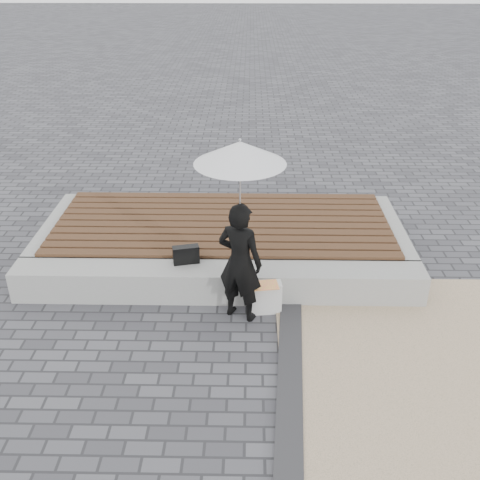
# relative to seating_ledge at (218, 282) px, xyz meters

# --- Properties ---
(ground) EXTENTS (80.00, 80.00, 0.00)m
(ground) POSITION_rel_seating_ledge_xyz_m (0.00, -1.60, -0.20)
(ground) COLOR #4D4C52
(ground) RESTS_ON ground
(edging_band) EXTENTS (0.61, 5.20, 0.04)m
(edging_band) POSITION_rel_seating_ledge_xyz_m (0.75, -2.10, -0.18)
(edging_band) COLOR #2D2D2F
(edging_band) RESTS_ON ground
(seating_ledge) EXTENTS (5.00, 0.45, 0.40)m
(seating_ledge) POSITION_rel_seating_ledge_xyz_m (0.00, 0.00, 0.00)
(seating_ledge) COLOR #979793
(seating_ledge) RESTS_ON ground
(timber_platform) EXTENTS (5.00, 2.00, 0.40)m
(timber_platform) POSITION_rel_seating_ledge_xyz_m (0.00, 1.20, 0.00)
(timber_platform) COLOR #979893
(timber_platform) RESTS_ON ground
(timber_decking) EXTENTS (4.60, 2.00, 0.04)m
(timber_decking) POSITION_rel_seating_ledge_xyz_m (0.00, 1.20, 0.22)
(timber_decking) COLOR #54301D
(timber_decking) RESTS_ON timber_platform
(woman) EXTENTS (0.62, 0.53, 1.44)m
(woman) POSITION_rel_seating_ledge_xyz_m (0.27, -0.41, 0.52)
(woman) COLOR black
(woman) RESTS_ON ground
(parasol) EXTENTS (0.95, 0.95, 1.21)m
(parasol) POSITION_rel_seating_ledge_xyz_m (0.27, -0.41, 1.80)
(parasol) COLOR #B1B1B6
(parasol) RESTS_ON ground
(handbag) EXTENTS (0.34, 0.18, 0.23)m
(handbag) POSITION_rel_seating_ledge_xyz_m (-0.39, 0.11, 0.31)
(handbag) COLOR black
(handbag) RESTS_ON seating_ledge
(canvas_tote) EXTENTS (0.39, 0.20, 0.40)m
(canvas_tote) POSITION_rel_seating_ledge_xyz_m (0.57, -0.33, -0.00)
(canvas_tote) COLOR silver
(canvas_tote) RESTS_ON ground
(magazine) EXTENTS (0.32, 0.25, 0.01)m
(magazine) POSITION_rel_seating_ledge_xyz_m (0.57, -0.38, 0.20)
(magazine) COLOR #F84554
(magazine) RESTS_ON canvas_tote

